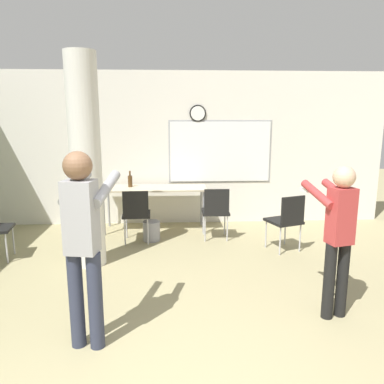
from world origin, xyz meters
TOP-DOWN VIEW (x-y plane):
  - wall_back at (0.02, 5.06)m, footprint 8.00×0.15m
  - support_pillar at (-1.11, 3.02)m, footprint 0.41×0.41m
  - folding_table at (-0.30, 4.56)m, footprint 1.82×0.63m
  - bottle_on_table at (-0.72, 4.62)m, footprint 0.08×0.08m
  - waste_bin at (-0.33, 3.97)m, footprint 0.28×0.28m
  - chair_table_left at (-0.56, 3.88)m, footprint 0.46×0.46m
  - chair_table_right at (0.73, 3.97)m, footprint 0.45×0.45m
  - chair_mid_room at (1.71, 3.36)m, footprint 0.56×0.56m
  - person_playing_side at (1.64, 1.51)m, footprint 0.44×0.61m
  - person_playing_front at (-0.73, 1.14)m, footprint 0.46×0.70m

SIDE VIEW (x-z plane):
  - waste_bin at x=-0.33m, z-range 0.00..0.32m
  - chair_table_left at x=-0.56m, z-range 0.08..0.95m
  - chair_table_right at x=0.73m, z-range 0.08..0.95m
  - chair_mid_room at x=1.71m, z-range 0.08..0.95m
  - folding_table at x=-0.30m, z-range 0.33..1.11m
  - bottle_on_table at x=-0.72m, z-range 0.74..1.03m
  - person_playing_side at x=1.64m, z-range 0.14..1.68m
  - person_playing_front at x=-0.73m, z-range 0.15..1.88m
  - wall_back at x=0.02m, z-range 0.00..2.80m
  - support_pillar at x=-1.11m, z-range 0.00..2.80m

